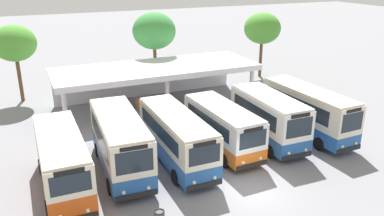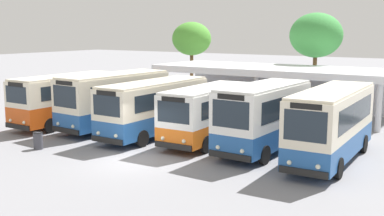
{
  "view_description": "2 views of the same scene",
  "coord_description": "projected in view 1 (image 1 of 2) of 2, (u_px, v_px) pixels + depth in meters",
  "views": [
    {
      "loc": [
        -10.55,
        -15.53,
        11.56
      ],
      "look_at": [
        -0.52,
        6.97,
        2.59
      ],
      "focal_mm": 36.83,
      "sensor_mm": 36.0,
      "label": 1
    },
    {
      "loc": [
        13.96,
        -16.46,
        6.09
      ],
      "look_at": [
        -0.31,
        5.43,
        1.76
      ],
      "focal_mm": 44.5,
      "sensor_mm": 36.0,
      "label": 2
    }
  ],
  "objects": [
    {
      "name": "roadside_tree_east_of_canopy",
      "position": [
        262.0,
        28.0,
        41.62
      ],
      "size": [
        3.86,
        3.86,
        6.9
      ],
      "color": "brown",
      "rests_on": "ground"
    },
    {
      "name": "waiting_chair_end_by_column",
      "position": [
        139.0,
        104.0,
        33.2
      ],
      "size": [
        0.44,
        0.44,
        0.86
      ],
      "color": "slate",
      "rests_on": "ground"
    },
    {
      "name": "city_bus_fourth_amber",
      "position": [
        223.0,
        126.0,
        25.57
      ],
      "size": [
        2.51,
        7.09,
        3.04
      ],
      "color": "black",
      "rests_on": "ground"
    },
    {
      "name": "ground_plane",
      "position": [
        253.0,
        192.0,
        21.32
      ],
      "size": [
        180.0,
        180.0,
        0.0
      ],
      "primitive_type": "plane",
      "color": "gray"
    },
    {
      "name": "city_bus_fifth_blue",
      "position": [
        269.0,
        117.0,
        26.56
      ],
      "size": [
        2.52,
        6.77,
        3.41
      ],
      "color": "black",
      "rests_on": "ground"
    },
    {
      "name": "city_bus_second_in_row",
      "position": [
        120.0,
        141.0,
        22.92
      ],
      "size": [
        2.76,
        7.88,
        3.42
      ],
      "color": "black",
      "rests_on": "ground"
    },
    {
      "name": "city_bus_middle_cream",
      "position": [
        176.0,
        136.0,
        23.95
      ],
      "size": [
        2.31,
        8.06,
        3.17
      ],
      "color": "black",
      "rests_on": "ground"
    },
    {
      "name": "waiting_chair_second_from_end",
      "position": [
        147.0,
        103.0,
        33.5
      ],
      "size": [
        0.44,
        0.44,
        0.86
      ],
      "color": "slate",
      "rests_on": "ground"
    },
    {
      "name": "waiting_chair_fifth_seat",
      "position": [
        171.0,
        99.0,
        34.33
      ],
      "size": [
        0.44,
        0.44,
        0.86
      ],
      "color": "slate",
      "rests_on": "ground"
    },
    {
      "name": "roadside_tree_behind_canopy",
      "position": [
        154.0,
        31.0,
        37.55
      ],
      "size": [
        4.12,
        4.12,
        7.39
      ],
      "color": "brown",
      "rests_on": "ground"
    },
    {
      "name": "city_bus_far_end_green",
      "position": [
        308.0,
        110.0,
        27.94
      ],
      "size": [
        2.43,
        8.14,
        3.4
      ],
      "color": "black",
      "rests_on": "ground"
    },
    {
      "name": "terminal_canopy",
      "position": [
        154.0,
        72.0,
        34.5
      ],
      "size": [
        17.36,
        6.29,
        3.4
      ],
      "color": "silver",
      "rests_on": "ground"
    },
    {
      "name": "city_bus_nearest_orange",
      "position": [
        62.0,
        160.0,
        20.96
      ],
      "size": [
        2.36,
        7.68,
        3.21
      ],
      "color": "black",
      "rests_on": "ground"
    },
    {
      "name": "waiting_chair_fourth_seat",
      "position": [
        163.0,
        101.0,
        33.95
      ],
      "size": [
        0.44,
        0.44,
        0.86
      ],
      "color": "slate",
      "rests_on": "ground"
    },
    {
      "name": "roadside_tree_west_of_canopy",
      "position": [
        14.0,
        44.0,
        33.84
      ],
      "size": [
        3.69,
        3.69,
        6.79
      ],
      "color": "brown",
      "rests_on": "ground"
    },
    {
      "name": "waiting_chair_middle_seat",
      "position": [
        155.0,
        102.0,
        33.72
      ],
      "size": [
        0.44,
        0.44,
        0.86
      ],
      "color": "slate",
      "rests_on": "ground"
    }
  ]
}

